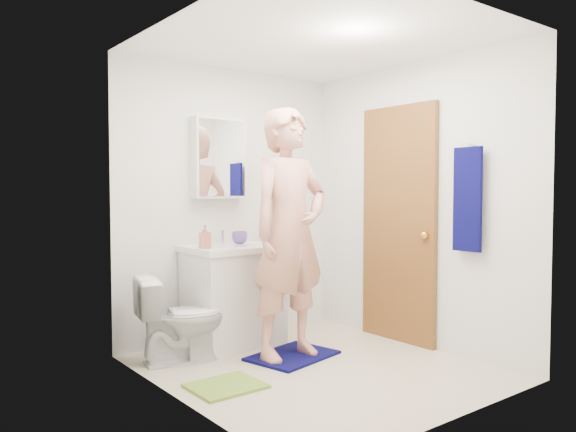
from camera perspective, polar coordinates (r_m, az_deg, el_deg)
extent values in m
cube|color=beige|center=(4.33, 2.90, -15.26)|extent=(2.20, 2.40, 0.02)
cube|color=white|center=(4.26, 2.98, 17.46)|extent=(2.20, 2.40, 0.02)
cube|color=silver|center=(5.10, -5.96, 1.28)|extent=(2.20, 0.02, 2.40)
cube|color=silver|center=(3.30, 16.77, 0.45)|extent=(2.20, 0.02, 2.40)
cube|color=silver|center=(3.50, -10.98, 0.63)|extent=(0.02, 2.40, 2.40)
cube|color=silver|center=(4.91, 12.81, 1.17)|extent=(0.02, 2.40, 2.40)
cube|color=white|center=(4.85, -5.58, -8.30)|extent=(0.75, 0.55, 0.80)
cube|color=white|center=(4.79, -5.60, -3.30)|extent=(0.79, 0.59, 0.05)
cylinder|color=white|center=(4.79, -5.60, -3.12)|extent=(0.40, 0.40, 0.03)
cylinder|color=silver|center=(4.94, -6.72, -2.14)|extent=(0.03, 0.03, 0.12)
cube|color=white|center=(4.97, -7.03, 5.85)|extent=(0.50, 0.12, 0.70)
cube|color=white|center=(4.91, -6.66, 5.89)|extent=(0.46, 0.01, 0.66)
cube|color=brown|center=(4.98, 11.13, -0.80)|extent=(0.05, 0.80, 2.05)
sphere|color=gold|center=(4.75, 13.71, -1.90)|extent=(0.07, 0.07, 0.07)
cube|color=#070746|center=(4.51, 17.77, 1.63)|extent=(0.03, 0.24, 0.80)
cylinder|color=silver|center=(4.55, 18.13, 6.92)|extent=(0.06, 0.02, 0.02)
imported|color=white|center=(4.46, -10.85, -10.17)|extent=(0.72, 0.50, 0.67)
cube|color=#070746|center=(4.57, 0.44, -14.01)|extent=(0.75, 0.61, 0.02)
cube|color=#7BA336|center=(3.94, -6.33, -16.79)|extent=(0.47, 0.39, 0.02)
imported|color=#BB6657|center=(4.59, -8.45, -2.09)|extent=(0.10, 0.11, 0.19)
imported|color=#614598|center=(4.93, -4.94, -2.22)|extent=(0.16, 0.16, 0.11)
imported|color=tan|center=(4.35, 0.17, -1.71)|extent=(0.73, 0.49, 1.94)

